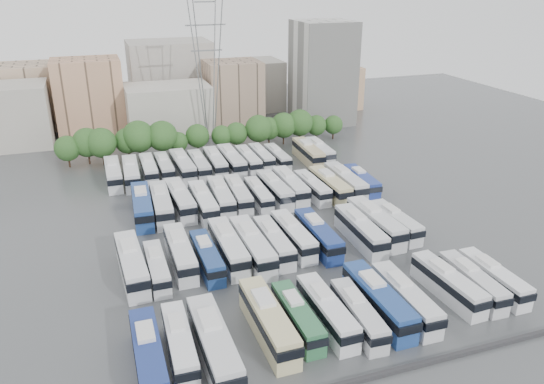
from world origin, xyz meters
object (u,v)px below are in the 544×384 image
object	(u,v)px
bus_r1_s7	(293,235)
bus_r3_s1	(131,173)
electricity_pylon	(207,62)
bus_r3_s6	(215,162)
bus_r2_s10	(312,187)
bus_r3_s7	(232,161)
bus_r3_s10	(277,157)
bus_r1_s5	(252,246)
bus_r3_s12	(308,153)
bus_r1_s8	(318,235)
bus_r2_s9	(290,186)
bus_r0_s8	(378,300)
bus_r1_s4	(228,247)
bus_r2_s1	(142,206)
apartment_tower	(323,73)
bus_r0_s5	(297,316)
bus_r2_s6	(238,194)
bus_r0_s2	(214,344)
bus_r0_s12	(472,281)
bus_r3_s8	(248,160)
bus_r3_s9	(261,157)
bus_r1_s3	(207,257)
bus_r2_s4	(203,202)
bus_r3_s13	(320,151)
bus_r3_s0	(113,174)
bus_r2_s13	(362,181)
bus_r2_s11	(330,185)
bus_r0_s0	(149,356)
bus_r2_s2	(161,204)
bus_r0_s9	(405,298)
bus_r1_s2	(180,253)
bus_r3_s3	(164,167)
bus_r0_s11	(448,283)
bus_r1_s0	(132,264)
bus_r2_s5	(221,197)
bus_r3_s4	(183,166)
bus_r0_s13	(493,278)
bus_r1_s1	(157,267)
bus_r2_s12	(345,182)
bus_r0_s1	(180,343)
bus_r1_s10	(361,230)
bus_r0_s6	(327,311)
bus_r3_s5	(199,165)
bus_r1_s12	(395,222)

from	to	relation	value
bus_r1_s7	bus_r3_s1	bearing A→B (deg)	118.90
electricity_pylon	bus_r3_s6	xyz separation A→B (m)	(-3.63, -20.15, -16.75)
bus_r2_s10	bus_r3_s7	bearing A→B (deg)	117.47
bus_r3_s1	bus_r3_s10	size ratio (longest dim) A/B	1.17
bus_r1_s5	bus_r3_s12	world-z (taller)	bus_r1_s5
bus_r1_s8	bus_r2_s9	distance (m)	19.31
bus_r0_s8	bus_r3_s6	xyz separation A→B (m)	(-6.58, 53.57, -0.13)
bus_r1_s4	bus_r2_s1	distance (m)	20.48
apartment_tower	bus_r0_s5	xyz separation A→B (m)	(-38.92, -81.23, -11.28)
bus_r2_s6	bus_r3_s10	xyz separation A→B (m)	(13.19, 16.97, -0.18)
bus_r0_s2	bus_r0_s12	world-z (taller)	bus_r0_s2
bus_r3_s8	bus_r3_s9	world-z (taller)	bus_r3_s8
bus_r1_s3	bus_r1_s8	xyz separation A→B (m)	(16.60, 0.80, 0.18)
bus_r2_s4	bus_r3_s13	size ratio (longest dim) A/B	1.06
bus_r1_s7	bus_r2_s6	xyz separation A→B (m)	(-3.40, 17.50, -0.00)
bus_r1_s4	bus_r3_s0	size ratio (longest dim) A/B	1.04
bus_r0_s8	bus_r1_s3	size ratio (longest dim) A/B	1.15
bus_r2_s13	bus_r3_s6	world-z (taller)	bus_r3_s6
bus_r2_s11	bus_r0_s12	bearing A→B (deg)	-85.13
bus_r1_s5	bus_r3_s7	distance (m)	36.49
bus_r0_s0	bus_r3_s8	xyz separation A→B (m)	(26.49, 54.09, -0.11)
bus_r2_s2	bus_r0_s9	bearing A→B (deg)	-55.17
bus_r1_s2	bus_r3_s0	bearing A→B (deg)	100.98
bus_r2_s10	bus_r3_s3	bearing A→B (deg)	138.63
bus_r0_s11	bus_r0_s12	distance (m)	3.27
bus_r1_s0	bus_r2_s5	world-z (taller)	bus_r1_s0
bus_r0_s5	bus_r1_s4	bearing A→B (deg)	100.25
bus_r0_s0	bus_r2_s4	size ratio (longest dim) A/B	0.99
bus_r1_s0	bus_r3_s0	xyz separation A→B (m)	(-0.11, 35.74, -0.12)
electricity_pylon	bus_r1_s8	world-z (taller)	electricity_pylon
bus_r0_s12	bus_r3_s4	distance (m)	59.32
bus_r0_s13	bus_r2_s2	bearing A→B (deg)	134.85
bus_r2_s13	bus_r3_s13	size ratio (longest dim) A/B	0.96
bus_r0_s5	bus_r0_s13	world-z (taller)	bus_r0_s13
bus_r1_s1	bus_r2_s12	size ratio (longest dim) A/B	0.82
bus_r3_s0	bus_r3_s13	size ratio (longest dim) A/B	1.06
bus_r0_s8	bus_r3_s10	size ratio (longest dim) A/B	1.19
bus_r0_s13	bus_r2_s9	xyz separation A→B (m)	(-13.29, 36.73, 0.24)
bus_r0_s1	bus_r1_s0	distance (m)	17.83
bus_r2_s5	bus_r3_s4	distance (m)	17.65
bus_r3_s12	bus_r3_s4	bearing A→B (deg)	-178.56
bus_r2_s12	bus_r3_s12	bearing A→B (deg)	90.22
bus_r3_s7	bus_r2_s5	bearing A→B (deg)	-111.05
bus_r0_s2	bus_r2_s2	bearing A→B (deg)	89.39
bus_r1_s10	bus_r3_s12	xyz separation A→B (m)	(6.69, 36.06, 0.03)
bus_r0_s5	bus_r1_s7	size ratio (longest dim) A/B	0.91
bus_r0_s6	bus_r3_s6	distance (m)	53.39
bus_r3_s5	bus_r1_s2	bearing A→B (deg)	-105.81
bus_r0_s8	bus_r3_s12	distance (m)	54.46
bus_r1_s12	bus_r2_s12	world-z (taller)	bus_r2_s12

